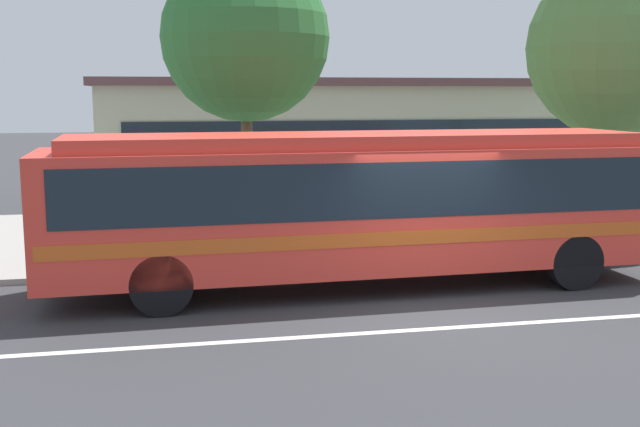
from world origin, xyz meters
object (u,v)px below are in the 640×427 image
(transit_bus, at_px, (359,199))
(pedestrian_standing_by_tree, at_px, (465,202))
(street_tree_mid_block, at_px, (620,48))
(pedestrian_walking_along_curb, at_px, (144,216))
(street_tree_near_stop, at_px, (245,38))
(pedestrian_waiting_near_sign, at_px, (514,198))
(bus_stop_sign, at_px, (545,174))

(transit_bus, relative_size, pedestrian_standing_by_tree, 6.60)
(pedestrian_standing_by_tree, xyz_separation_m, street_tree_mid_block, (4.27, 1.13, 3.45))
(transit_bus, xyz_separation_m, pedestrian_standing_by_tree, (3.10, 2.61, -0.52))
(pedestrian_walking_along_curb, distance_m, street_tree_near_stop, 4.46)
(pedestrian_walking_along_curb, height_order, street_tree_near_stop, street_tree_near_stop)
(pedestrian_waiting_near_sign, bearing_deg, bus_stop_sign, -74.56)
(bus_stop_sign, relative_size, street_tree_mid_block, 0.39)
(transit_bus, height_order, street_tree_mid_block, street_tree_mid_block)
(pedestrian_waiting_near_sign, bearing_deg, street_tree_near_stop, 173.13)
(pedestrian_standing_by_tree, bearing_deg, pedestrian_walking_along_curb, -175.60)
(pedestrian_waiting_near_sign, height_order, pedestrian_standing_by_tree, pedestrian_waiting_near_sign)
(pedestrian_waiting_near_sign, relative_size, street_tree_mid_block, 0.26)
(pedestrian_standing_by_tree, distance_m, street_tree_near_stop, 5.96)
(street_tree_near_stop, xyz_separation_m, street_tree_mid_block, (8.95, 0.10, -0.10))
(pedestrian_waiting_near_sign, bearing_deg, pedestrian_walking_along_curb, -174.13)
(pedestrian_waiting_near_sign, relative_size, bus_stop_sign, 0.66)
(transit_bus, height_order, street_tree_near_stop, street_tree_near_stop)
(bus_stop_sign, xyz_separation_m, street_tree_near_stop, (-6.24, 1.64, 2.89))
(bus_stop_sign, bearing_deg, street_tree_near_stop, 165.32)
(pedestrian_waiting_near_sign, relative_size, pedestrian_standing_by_tree, 1.01)
(pedestrian_standing_by_tree, xyz_separation_m, bus_stop_sign, (1.57, -0.60, 0.66))
(transit_bus, distance_m, pedestrian_walking_along_curb, 4.36)
(street_tree_mid_block, bearing_deg, bus_stop_sign, -147.36)
(transit_bus, height_order, pedestrian_waiting_near_sign, transit_bus)
(street_tree_mid_block, bearing_deg, pedestrian_standing_by_tree, -165.15)
(transit_bus, relative_size, pedestrian_waiting_near_sign, 6.52)
(pedestrian_standing_by_tree, relative_size, street_tree_mid_block, 0.25)
(bus_stop_sign, bearing_deg, transit_bus, -156.69)
(pedestrian_walking_along_curb, height_order, street_tree_mid_block, street_tree_mid_block)
(pedestrian_waiting_near_sign, relative_size, street_tree_near_stop, 0.27)
(pedestrian_waiting_near_sign, xyz_separation_m, street_tree_near_stop, (-5.99, 0.72, 3.53))
(transit_bus, bearing_deg, street_tree_mid_block, 26.92)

